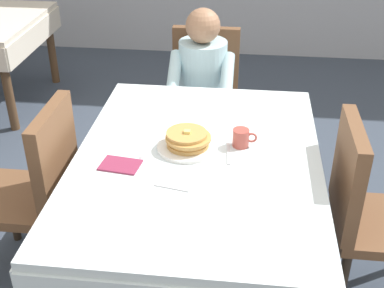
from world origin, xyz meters
name	(u,v)px	position (x,y,z in m)	size (l,w,h in m)	color
ground_plane	(197,276)	(0.00, 0.00, 0.00)	(14.00, 14.00, 0.00)	#3D4756
dining_table_main	(197,173)	(0.00, 0.00, 0.65)	(1.12, 1.52, 0.74)	silver
chair_diner	(204,91)	(-0.08, 1.17, 0.53)	(0.44, 0.45, 0.93)	brown
diner_person	(202,81)	(-0.08, 1.01, 0.67)	(0.40, 0.43, 1.12)	silver
chair_right_side	(365,205)	(0.77, 0.00, 0.53)	(0.45, 0.44, 0.93)	brown
chair_left_side	(39,183)	(-0.77, 0.00, 0.53)	(0.45, 0.44, 0.93)	brown
plate_breakfast	(187,147)	(-0.05, 0.06, 0.75)	(0.28, 0.28, 0.02)	white
breakfast_stack	(188,139)	(-0.05, 0.06, 0.79)	(0.21, 0.21, 0.08)	tan
cup_coffee	(241,138)	(0.19, 0.11, 0.78)	(0.11, 0.08, 0.08)	#B24C42
fork_left_of_plate	(146,148)	(-0.24, 0.04, 0.74)	(0.18, 0.01, 0.01)	silver
knife_right_of_plate	(228,153)	(0.14, 0.04, 0.74)	(0.20, 0.01, 0.01)	silver
spoon_near_edge	(172,188)	(-0.08, -0.26, 0.74)	(0.15, 0.01, 0.01)	silver
napkin_folded	(120,165)	(-0.33, -0.12, 0.74)	(0.17, 0.12, 0.01)	#8C2D4C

